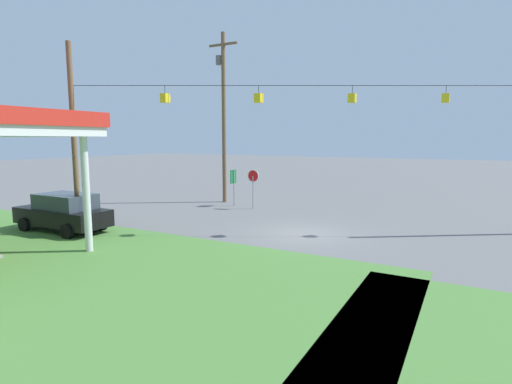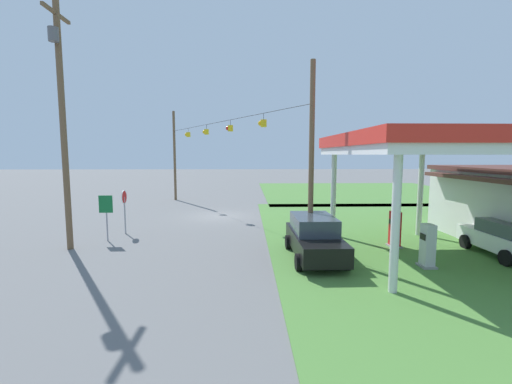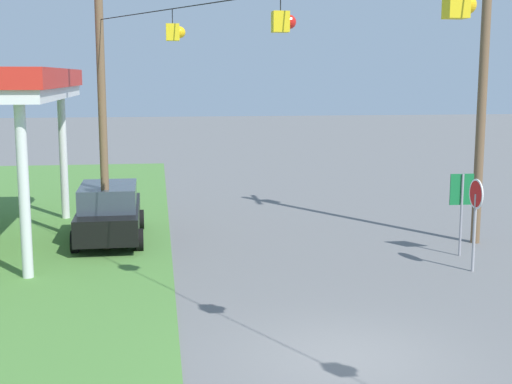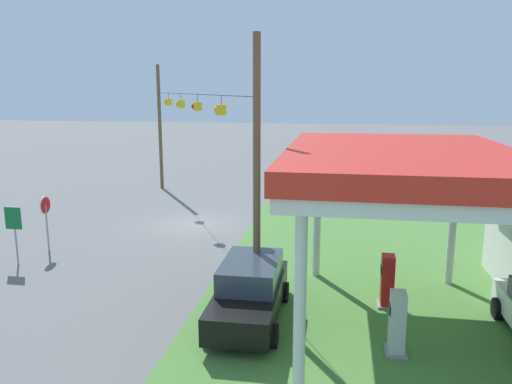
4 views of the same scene
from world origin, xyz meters
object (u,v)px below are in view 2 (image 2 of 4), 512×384
Objects in this scene: car_at_pumps_front at (314,237)px; route_sign at (106,209)px; fuel_pump_far at (427,247)px; fuel_pump_near at (395,230)px; stop_sign_roadside at (124,202)px; gas_station_canopy at (414,146)px; car_at_pumps_rear at (507,238)px; utility_pole_main at (62,113)px.

route_sign reaches higher than car_at_pumps_front.
car_at_pumps_front is at bearing -108.34° from fuel_pump_far.
fuel_pump_near is at bearing 180.00° from fuel_pump_far.
car_at_pumps_front is 1.98× the size of stop_sign_roadside.
gas_station_canopy is 3.85× the size of route_sign.
route_sign is at bearing -96.47° from fuel_pump_near.
fuel_pump_far is at bearing 107.48° from car_at_pumps_rear.
car_at_pumps_front is 12.72m from utility_pole_main.
fuel_pump_near is 0.15× the size of utility_pole_main.
gas_station_canopy reaches higher than fuel_pump_near.
gas_station_canopy is at bearing 90.70° from car_at_pumps_front.
car_at_pumps_rear is at bearing 84.70° from utility_pole_main.
car_at_pumps_rear is 1.69× the size of stop_sign_roadside.
car_at_pumps_rear is 1.76× the size of route_sign.
route_sign is 5.06m from utility_pole_main.
car_at_pumps_rear is at bearing -105.33° from stop_sign_roadside.
stop_sign_roadside reaches higher than fuel_pump_far.
stop_sign_roadside is at bearing 168.12° from route_sign.
utility_pole_main reaches higher than car_at_pumps_rear.
fuel_pump_near is 4.53m from car_at_pumps_front.
car_at_pumps_rear is (0.10, 8.47, -0.09)m from car_at_pumps_front.
fuel_pump_far is (3.01, 0.00, 0.00)m from fuel_pump_near.
gas_station_canopy is 15.19m from stop_sign_roadside.
fuel_pump_near reaches higher than car_at_pumps_rear.
car_at_pumps_front is at bearing 89.72° from car_at_pumps_rear.
fuel_pump_near is at bearing 110.09° from car_at_pumps_front.
car_at_pumps_front is at bearing -69.26° from fuel_pump_near.
gas_station_canopy is at bearing 87.66° from car_at_pumps_rear.
car_at_pumps_front is at bearing -88.65° from gas_station_canopy.
fuel_pump_near is 0.71× the size of stop_sign_roadside.
fuel_pump_far is 15.46m from stop_sign_roadside.
route_sign is (-4.64, -14.43, 0.87)m from fuel_pump_far.
stop_sign_roadside is (-4.82, -14.08, -3.06)m from gas_station_canopy.
stop_sign_roadside is at bearing 154.46° from utility_pole_main.
utility_pole_main is (1.50, -1.17, 4.68)m from route_sign.
stop_sign_roadside is 1.71m from route_sign.
car_at_pumps_rear is (0.20, 4.24, -4.02)m from gas_station_canopy.
car_at_pumps_rear is 19.01m from stop_sign_roadside.
stop_sign_roadside is 0.22× the size of utility_pole_main.
gas_station_canopy is at bearing -108.88° from stop_sign_roadside.
utility_pole_main reaches higher than route_sign.
gas_station_canopy is 15.10m from route_sign.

